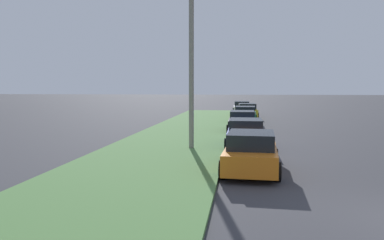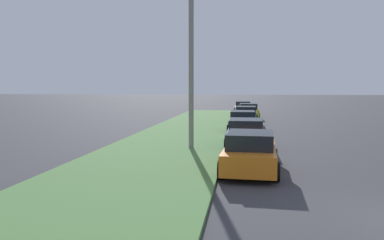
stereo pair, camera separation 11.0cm
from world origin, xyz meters
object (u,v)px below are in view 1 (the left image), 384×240
(parked_car_green, at_px, (245,115))
(streetlight, at_px, (198,59))
(parked_car_orange, at_px, (251,152))
(parked_car_black, at_px, (242,122))
(parked_car_yellow, at_px, (247,111))
(parked_car_white, at_px, (242,108))
(parked_car_blue, at_px, (246,134))

(parked_car_green, distance_m, streetlight, 14.84)
(parked_car_orange, height_order, parked_car_green, same)
(parked_car_black, distance_m, streetlight, 8.92)
(parked_car_yellow, bearing_deg, parked_car_green, 174.34)
(parked_car_black, height_order, streetlight, streetlight)
(parked_car_green, relative_size, parked_car_yellow, 0.99)
(parked_car_green, bearing_deg, parked_car_black, 178.92)
(parked_car_green, relative_size, streetlight, 0.58)
(parked_car_orange, distance_m, parked_car_white, 30.03)
(parked_car_white, bearing_deg, parked_car_yellow, -175.89)
(parked_car_black, relative_size, streetlight, 0.57)
(parked_car_black, xyz_separation_m, parked_car_yellow, (12.04, -0.50, 0.00))
(parked_car_white, bearing_deg, parked_car_orange, 179.36)
(parked_car_green, xyz_separation_m, parked_car_yellow, (5.71, -0.24, 0.00))
(parked_car_blue, relative_size, parked_car_white, 0.99)
(parked_car_yellow, bearing_deg, streetlight, 169.26)
(parked_car_white, height_order, streetlight, streetlight)
(parked_car_blue, bearing_deg, parked_car_black, 1.80)
(parked_car_black, height_order, parked_car_yellow, same)
(parked_car_blue, bearing_deg, parked_car_orange, -178.29)
(parked_car_yellow, height_order, parked_car_white, same)
(parked_car_orange, xyz_separation_m, parked_car_green, (18.53, 0.06, 0.00))
(parked_car_black, height_order, parked_car_white, same)
(parked_car_blue, distance_m, streetlight, 4.49)
(parked_car_yellow, bearing_deg, parked_car_orange, 176.32)
(parked_car_orange, xyz_separation_m, parked_car_white, (30.02, 0.37, 0.00))
(parked_car_green, bearing_deg, parked_car_blue, -179.13)
(parked_car_yellow, xyz_separation_m, parked_car_white, (5.78, 0.55, 0.00))
(parked_car_orange, distance_m, parked_car_yellow, 24.24)
(parked_car_blue, xyz_separation_m, parked_car_black, (6.65, 0.17, 0.00))
(parked_car_yellow, xyz_separation_m, streetlight, (-19.89, 2.62, 3.67))
(parked_car_blue, bearing_deg, parked_car_yellow, -0.69)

